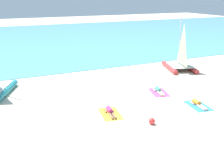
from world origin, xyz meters
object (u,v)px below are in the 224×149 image
sunbather_right (198,103)px  beach_ball (152,121)px  towel_middle (159,92)px  sunbather_middle (159,90)px  towel_right (198,106)px  towel_left (110,114)px  sunbather_left (110,111)px  sailboat_red (180,62)px

sunbather_right → beach_ball: (-4.03, -1.01, 0.05)m
towel_middle → sunbather_right: sunbather_right is taller
sunbather_middle → towel_right: 3.26m
towel_left → towel_right: (5.49, -1.18, 0.00)m
towel_middle → beach_ball: beach_ball is taller
towel_left → towel_middle: bearing=22.3°
sunbather_middle → towel_right: size_ratio=0.82×
towel_left → beach_ball: size_ratio=5.30×
towel_left → towel_middle: size_ratio=1.00×
towel_right → sunbather_left: bearing=167.1°
sunbather_left → sunbather_middle: same height
towel_left → beach_ball: bearing=-55.6°
sunbather_right → towel_middle: bearing=115.4°
sailboat_red → sunbather_middle: bearing=-122.2°
towel_right → beach_ball: 4.14m
sailboat_red → towel_right: bearing=-102.2°
towel_left → beach_ball: 2.59m
sunbather_left → sunbather_right: bearing=-2.8°
sunbather_middle → beach_ball: 5.21m
sunbather_left → sunbather_right: same height
towel_middle → beach_ball: size_ratio=5.30×
towel_middle → towel_right: bearing=-75.0°
sunbather_middle → beach_ball: beach_ball is taller
towel_middle → towel_left: bearing=-157.7°
sailboat_red → sunbather_right: bearing=-102.4°
sailboat_red → sunbather_right: sailboat_red is taller
towel_middle → sunbather_left: bearing=-158.4°
towel_left → beach_ball: (1.46, -2.13, 0.17)m
towel_left → beach_ball: beach_ball is taller
sunbather_right → towel_left: bearing=178.3°
towel_left → sunbather_left: (0.01, 0.07, 0.13)m
towel_left → sunbather_left: bearing=80.6°
towel_left → towel_right: same height
sailboat_red → towel_middle: sailboat_red is taller
sunbather_middle → towel_middle: bearing=-90.0°
towel_right → beach_ball: (-4.02, -0.95, 0.17)m
sunbather_left → beach_ball: bearing=-47.2°
towel_middle → beach_ball: bearing=-128.3°
sunbather_middle → sunbather_right: 3.20m
sunbather_middle → towel_right: (0.81, -3.16, -0.13)m
towel_middle → sunbather_right: (0.84, -3.03, 0.13)m
sunbather_left → sunbather_middle: 5.04m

